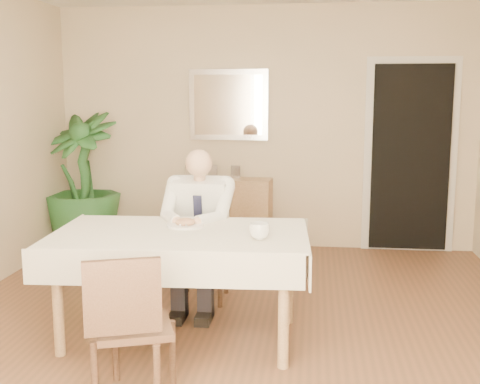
# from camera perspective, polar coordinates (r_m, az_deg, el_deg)

# --- Properties ---
(room) EXTENTS (5.00, 5.02, 2.60)m
(room) POSITION_cam_1_polar(r_m,az_deg,el_deg) (4.07, -0.60, 4.07)
(room) COLOR brown
(room) RESTS_ON ground
(window) EXTENTS (1.34, 0.04, 1.44)m
(window) POSITION_cam_1_polar(r_m,az_deg,el_deg) (1.65, -12.05, 1.33)
(window) COLOR beige
(window) RESTS_ON room
(doorway) EXTENTS (0.96, 0.07, 2.10)m
(doorway) POSITION_cam_1_polar(r_m,az_deg,el_deg) (6.59, 15.84, 3.12)
(doorway) COLOR beige
(doorway) RESTS_ON ground
(mirror) EXTENTS (0.86, 0.04, 0.76)m
(mirror) POSITION_cam_1_polar(r_m,az_deg,el_deg) (6.55, -1.11, 8.26)
(mirror) COLOR silver
(mirror) RESTS_ON room
(dining_table) EXTENTS (1.77, 1.11, 0.75)m
(dining_table) POSITION_cam_1_polar(r_m,az_deg,el_deg) (4.09, -5.68, -4.94)
(dining_table) COLOR tan
(dining_table) RESTS_ON ground
(chair_far) EXTENTS (0.43, 0.43, 0.84)m
(chair_far) POSITION_cam_1_polar(r_m,az_deg,el_deg) (4.97, -3.43, -4.73)
(chair_far) COLOR #462E1E
(chair_far) RESTS_ON ground
(chair_near) EXTENTS (0.51, 0.52, 0.84)m
(chair_near) POSITION_cam_1_polar(r_m,az_deg,el_deg) (3.34, -10.42, -11.97)
(chair_near) COLOR #462E1E
(chair_near) RESTS_ON ground
(seated_man) EXTENTS (0.48, 0.72, 1.24)m
(seated_man) POSITION_cam_1_polar(r_m,az_deg,el_deg) (4.65, -4.08, -2.88)
(seated_man) COLOR white
(seated_man) RESTS_ON ground
(plate) EXTENTS (0.26, 0.26, 0.02)m
(plate) POSITION_cam_1_polar(r_m,az_deg,el_deg) (4.23, -5.21, -3.15)
(plate) COLOR white
(plate) RESTS_ON dining_table
(food) EXTENTS (0.14, 0.14, 0.06)m
(food) POSITION_cam_1_polar(r_m,az_deg,el_deg) (4.23, -5.22, -2.86)
(food) COLOR #8E6141
(food) RESTS_ON dining_table
(knife) EXTENTS (0.01, 0.13, 0.01)m
(knife) POSITION_cam_1_polar(r_m,az_deg,el_deg) (4.16, -4.85, -3.12)
(knife) COLOR silver
(knife) RESTS_ON dining_table
(fork) EXTENTS (0.01, 0.13, 0.01)m
(fork) POSITION_cam_1_polar(r_m,az_deg,el_deg) (4.18, -5.93, -3.08)
(fork) COLOR silver
(fork) RESTS_ON dining_table
(coffee_mug) EXTENTS (0.16, 0.16, 0.10)m
(coffee_mug) POSITION_cam_1_polar(r_m,az_deg,el_deg) (3.85, 1.86, -3.72)
(coffee_mug) COLOR white
(coffee_mug) RESTS_ON dining_table
(sideboard) EXTENTS (0.98, 0.39, 0.77)m
(sideboard) POSITION_cam_1_polar(r_m,az_deg,el_deg) (6.53, -1.27, -2.04)
(sideboard) COLOR tan
(sideboard) RESTS_ON ground
(photo_frame_left) EXTENTS (0.10, 0.02, 0.14)m
(photo_frame_left) POSITION_cam_1_polar(r_m,az_deg,el_deg) (6.56, -4.78, 1.99)
(photo_frame_left) COLOR silver
(photo_frame_left) RESTS_ON sideboard
(photo_frame_center) EXTENTS (0.10, 0.02, 0.14)m
(photo_frame_center) POSITION_cam_1_polar(r_m,az_deg,el_deg) (6.52, -2.60, 1.97)
(photo_frame_center) COLOR silver
(photo_frame_center) RESTS_ON sideboard
(photo_frame_right) EXTENTS (0.10, 0.02, 0.14)m
(photo_frame_right) POSITION_cam_1_polar(r_m,az_deg,el_deg) (6.48, -0.42, 1.93)
(photo_frame_right) COLOR silver
(photo_frame_right) RESTS_ON sideboard
(potted_palm) EXTENTS (1.06, 1.06, 1.47)m
(potted_palm) POSITION_cam_1_polar(r_m,az_deg,el_deg) (6.71, -14.81, 1.01)
(potted_palm) COLOR #1F4D1F
(potted_palm) RESTS_ON ground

